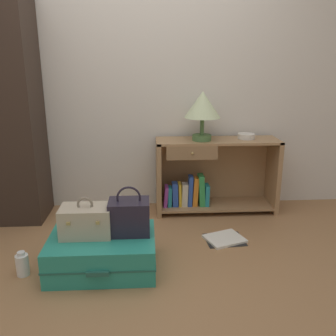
{
  "coord_description": "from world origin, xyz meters",
  "views": [
    {
      "loc": [
        0.07,
        -1.93,
        1.36
      ],
      "look_at": [
        0.23,
        0.82,
        0.55
      ],
      "focal_mm": 38.8,
      "sensor_mm": 36.0,
      "label": 1
    }
  ],
  "objects_px": {
    "bowl": "(246,136)",
    "suitcase_large": "(103,252)",
    "table_lamp": "(203,107)",
    "bookshelf": "(210,176)",
    "handbag": "(129,216)",
    "train_case": "(86,221)",
    "open_book_on_floor": "(225,239)",
    "bottle": "(22,264)"
  },
  "relations": [
    {
      "from": "bookshelf",
      "to": "bowl",
      "type": "xyz_separation_m",
      "value": [
        0.32,
        0.0,
        0.37
      ]
    },
    {
      "from": "bowl",
      "to": "train_case",
      "type": "xyz_separation_m",
      "value": [
        -1.32,
        -0.95,
        -0.37
      ]
    },
    {
      "from": "bowl",
      "to": "train_case",
      "type": "bearing_deg",
      "value": -144.14
    },
    {
      "from": "bottle",
      "to": "open_book_on_floor",
      "type": "height_order",
      "value": "bottle"
    },
    {
      "from": "handbag",
      "to": "open_book_on_floor",
      "type": "bearing_deg",
      "value": 22.8
    },
    {
      "from": "bookshelf",
      "to": "handbag",
      "type": "distance_m",
      "value": 1.18
    },
    {
      "from": "table_lamp",
      "to": "suitcase_large",
      "type": "bearing_deg",
      "value": -130.62
    },
    {
      "from": "suitcase_large",
      "to": "open_book_on_floor",
      "type": "bearing_deg",
      "value": 20.86
    },
    {
      "from": "bookshelf",
      "to": "open_book_on_floor",
      "type": "distance_m",
      "value": 0.71
    },
    {
      "from": "bowl",
      "to": "table_lamp",
      "type": "bearing_deg",
      "value": -173.81
    },
    {
      "from": "handbag",
      "to": "bowl",
      "type": "bearing_deg",
      "value": 42.24
    },
    {
      "from": "suitcase_large",
      "to": "table_lamp",
      "type": "bearing_deg",
      "value": 49.38
    },
    {
      "from": "suitcase_large",
      "to": "train_case",
      "type": "bearing_deg",
      "value": 165.78
    },
    {
      "from": "open_book_on_floor",
      "to": "table_lamp",
      "type": "bearing_deg",
      "value": 101.01
    },
    {
      "from": "bookshelf",
      "to": "train_case",
      "type": "bearing_deg",
      "value": -136.46
    },
    {
      "from": "bowl",
      "to": "bottle",
      "type": "distance_m",
      "value": 2.12
    },
    {
      "from": "bowl",
      "to": "suitcase_large",
      "type": "bearing_deg",
      "value": -141.19
    },
    {
      "from": "handbag",
      "to": "suitcase_large",
      "type": "bearing_deg",
      "value": -167.28
    },
    {
      "from": "bowl",
      "to": "open_book_on_floor",
      "type": "distance_m",
      "value": 0.99
    },
    {
      "from": "bowl",
      "to": "suitcase_large",
      "type": "distance_m",
      "value": 1.67
    },
    {
      "from": "suitcase_large",
      "to": "train_case",
      "type": "xyz_separation_m",
      "value": [
        -0.1,
        0.03,
        0.22
      ]
    },
    {
      "from": "suitcase_large",
      "to": "bottle",
      "type": "distance_m",
      "value": 0.53
    },
    {
      "from": "bookshelf",
      "to": "table_lamp",
      "type": "relative_size",
      "value": 2.58
    },
    {
      "from": "bowl",
      "to": "suitcase_large",
      "type": "relative_size",
      "value": 0.22
    },
    {
      "from": "bowl",
      "to": "handbag",
      "type": "relative_size",
      "value": 0.47
    },
    {
      "from": "handbag",
      "to": "bottle",
      "type": "xyz_separation_m",
      "value": [
        -0.71,
        -0.1,
        -0.28
      ]
    },
    {
      "from": "train_case",
      "to": "bottle",
      "type": "distance_m",
      "value": 0.5
    },
    {
      "from": "train_case",
      "to": "handbag",
      "type": "height_order",
      "value": "handbag"
    },
    {
      "from": "table_lamp",
      "to": "open_book_on_floor",
      "type": "xyz_separation_m",
      "value": [
        0.11,
        -0.59,
        -0.98
      ]
    },
    {
      "from": "train_case",
      "to": "open_book_on_floor",
      "type": "xyz_separation_m",
      "value": [
        1.02,
        0.32,
        -0.33
      ]
    },
    {
      "from": "train_case",
      "to": "handbag",
      "type": "relative_size",
      "value": 1.01
    },
    {
      "from": "bookshelf",
      "to": "handbag",
      "type": "height_order",
      "value": "bookshelf"
    },
    {
      "from": "bookshelf",
      "to": "open_book_on_floor",
      "type": "xyz_separation_m",
      "value": [
        0.02,
        -0.63,
        -0.33
      ]
    },
    {
      "from": "table_lamp",
      "to": "bowl",
      "type": "bearing_deg",
      "value": 6.19
    },
    {
      "from": "bookshelf",
      "to": "train_case",
      "type": "distance_m",
      "value": 1.38
    },
    {
      "from": "bookshelf",
      "to": "suitcase_large",
      "type": "relative_size",
      "value": 1.56
    },
    {
      "from": "bookshelf",
      "to": "bowl",
      "type": "distance_m",
      "value": 0.49
    },
    {
      "from": "suitcase_large",
      "to": "train_case",
      "type": "distance_m",
      "value": 0.24
    },
    {
      "from": "bookshelf",
      "to": "bowl",
      "type": "bearing_deg",
      "value": 0.54
    },
    {
      "from": "handbag",
      "to": "open_book_on_floor",
      "type": "xyz_separation_m",
      "value": [
        0.73,
        0.31,
        -0.35
      ]
    },
    {
      "from": "bottle",
      "to": "open_book_on_floor",
      "type": "xyz_separation_m",
      "value": [
        1.44,
        0.41,
        -0.07
      ]
    },
    {
      "from": "bookshelf",
      "to": "table_lamp",
      "type": "bearing_deg",
      "value": -156.56
    }
  ]
}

